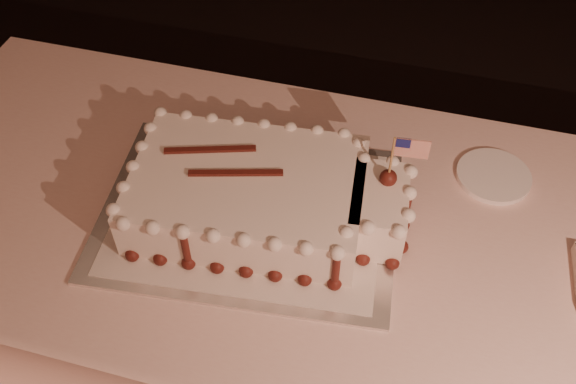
% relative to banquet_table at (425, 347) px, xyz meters
% --- Properties ---
extents(banquet_table, '(2.40, 0.80, 0.75)m').
position_rel_banquet_table_xyz_m(banquet_table, '(0.00, 0.00, 0.00)').
color(banquet_table, beige).
rests_on(banquet_table, ground).
extents(cake_board, '(0.63, 0.49, 0.01)m').
position_rel_banquet_table_xyz_m(cake_board, '(-0.41, -0.01, 0.38)').
color(cake_board, silver).
rests_on(cake_board, banquet_table).
extents(doily, '(0.56, 0.45, 0.00)m').
position_rel_banquet_table_xyz_m(doily, '(-0.41, -0.01, 0.38)').
color(doily, silver).
rests_on(doily, cake_board).
extents(sheet_cake, '(0.56, 0.35, 0.22)m').
position_rel_banquet_table_xyz_m(sheet_cake, '(-0.38, -0.01, 0.44)').
color(sheet_cake, white).
rests_on(sheet_cake, doily).
extents(side_plate, '(0.16, 0.16, 0.01)m').
position_rel_banquet_table_xyz_m(side_plate, '(0.06, 0.22, 0.38)').
color(side_plate, white).
rests_on(side_plate, banquet_table).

